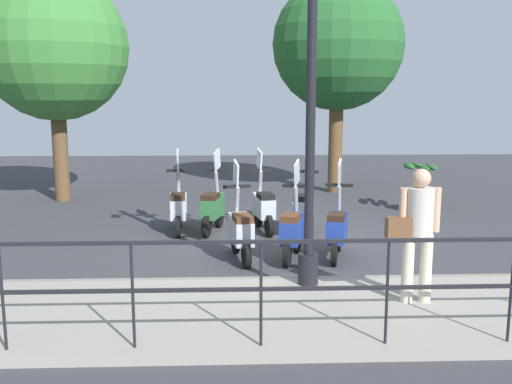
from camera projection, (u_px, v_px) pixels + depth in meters
The scene contains 15 objects.
ground_plane at pixel (286, 245), 9.77m from camera, with size 28.00×28.00×0.00m, color #38383D.
promenade_walkway at pixel (309, 311), 6.66m from camera, with size 2.20×20.00×0.15m.
fence_railing at pixel (325, 272), 5.49m from camera, with size 0.04×16.03×1.07m.
lamp_post_near at pixel (311, 123), 7.03m from camera, with size 0.26×0.90×4.66m.
pedestrian_with_bag at pixel (417, 225), 6.59m from camera, with size 0.33×0.65×1.59m.
tree_large at pixel (54, 48), 13.18m from camera, with size 3.41×3.41×5.33m.
tree_distant at pixel (338, 45), 14.33m from camera, with size 3.30×3.30×5.42m.
potted_palm at pixel (419, 192), 12.46m from camera, with size 1.06×0.66×1.05m.
scooter_near_0 at pixel (337, 229), 8.94m from camera, with size 1.21×0.52×1.54m.
scooter_near_1 at pixel (292, 230), 8.87m from camera, with size 1.20×0.54×1.54m.
scooter_near_2 at pixel (241, 230), 8.83m from camera, with size 1.22×0.49×1.54m.
scooter_far_0 at pixel (304, 208), 10.48m from camera, with size 1.20×0.55×1.54m.
scooter_far_1 at pixel (264, 207), 10.65m from camera, with size 1.22×0.49×1.54m.
scooter_far_2 at pixel (213, 207), 10.60m from camera, with size 1.21×0.52×1.54m.
scooter_far_3 at pixel (178, 207), 10.60m from camera, with size 1.23×0.44×1.54m.
Camera 1 is at (-9.44, 0.86, 2.61)m, focal length 40.00 mm.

